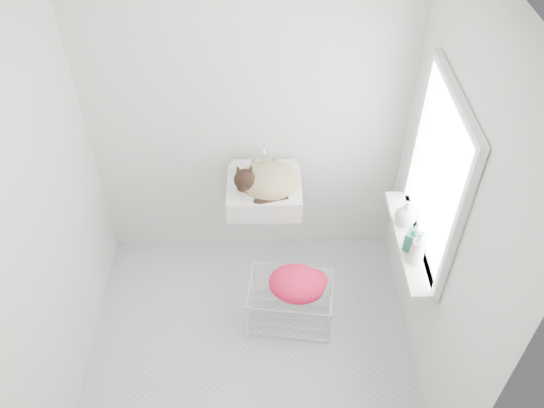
{
  "coord_description": "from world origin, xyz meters",
  "views": [
    {
      "loc": [
        0.11,
        -2.16,
        3.38
      ],
      "look_at": [
        0.16,
        0.5,
        0.88
      ],
      "focal_mm": 37.02,
      "sensor_mm": 36.0,
      "label": 1
    }
  ],
  "objects_px": {
    "cat": "(266,181)",
    "bottle_c": "(404,223)",
    "sink": "(264,183)",
    "wire_rack": "(290,304)",
    "bottle_b": "(411,249)",
    "bottle_a": "(414,261)"
  },
  "relations": [
    {
      "from": "bottle_b",
      "to": "bottle_c",
      "type": "relative_size",
      "value": 1.12
    },
    {
      "from": "cat",
      "to": "bottle_c",
      "type": "distance_m",
      "value": 0.96
    },
    {
      "from": "sink",
      "to": "bottle_c",
      "type": "xyz_separation_m",
      "value": [
        0.89,
        -0.4,
        0.0
      ]
    },
    {
      "from": "sink",
      "to": "wire_rack",
      "type": "xyz_separation_m",
      "value": [
        0.17,
        -0.5,
        -0.7
      ]
    },
    {
      "from": "cat",
      "to": "bottle_c",
      "type": "bearing_deg",
      "value": -23.2
    },
    {
      "from": "bottle_b",
      "to": "wire_rack",
      "type": "bearing_deg",
      "value": 170.18
    },
    {
      "from": "wire_rack",
      "to": "bottle_c",
      "type": "xyz_separation_m",
      "value": [
        0.71,
        0.1,
        0.7
      ]
    },
    {
      "from": "bottle_b",
      "to": "bottle_c",
      "type": "bearing_deg",
      "value": 90.0
    },
    {
      "from": "cat",
      "to": "bottle_b",
      "type": "xyz_separation_m",
      "value": [
        0.88,
        -0.6,
        -0.04
      ]
    },
    {
      "from": "bottle_b",
      "to": "cat",
      "type": "bearing_deg",
      "value": 145.42
    },
    {
      "from": "wire_rack",
      "to": "sink",
      "type": "bearing_deg",
      "value": 109.28
    },
    {
      "from": "wire_rack",
      "to": "bottle_a",
      "type": "height_order",
      "value": "bottle_a"
    },
    {
      "from": "bottle_a",
      "to": "bottle_c",
      "type": "distance_m",
      "value": 0.32
    },
    {
      "from": "sink",
      "to": "bottle_a",
      "type": "relative_size",
      "value": 2.55
    },
    {
      "from": "sink",
      "to": "cat",
      "type": "relative_size",
      "value": 1.18
    },
    {
      "from": "wire_rack",
      "to": "bottle_b",
      "type": "height_order",
      "value": "bottle_b"
    },
    {
      "from": "sink",
      "to": "cat",
      "type": "distance_m",
      "value": 0.05
    },
    {
      "from": "bottle_a",
      "to": "bottle_b",
      "type": "bearing_deg",
      "value": 90.0
    },
    {
      "from": "sink",
      "to": "bottle_a",
      "type": "height_order",
      "value": "sink"
    },
    {
      "from": "bottle_a",
      "to": "bottle_b",
      "type": "relative_size",
      "value": 1.01
    },
    {
      "from": "sink",
      "to": "wire_rack",
      "type": "bearing_deg",
      "value": -70.72
    },
    {
      "from": "bottle_a",
      "to": "cat",
      "type": "bearing_deg",
      "value": 141.27
    }
  ]
}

